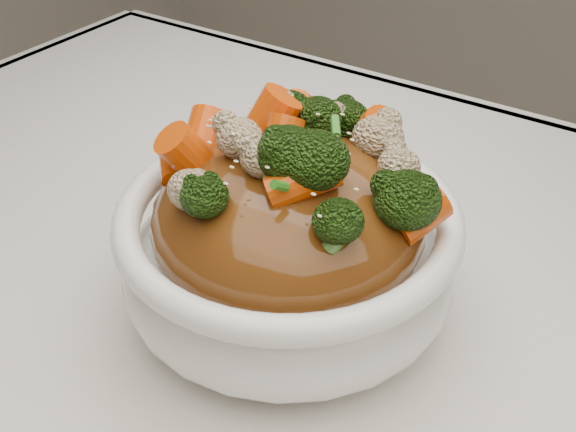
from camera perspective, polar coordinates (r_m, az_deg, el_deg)
The scene contains 8 objects.
tablecloth at distance 0.49m, azimuth 5.23°, elevation -12.25°, with size 1.20×0.80×0.04m, color silver.
bowl at distance 0.47m, azimuth 0.00°, elevation -3.42°, with size 0.23×0.23×0.09m, color white, non-canonical shape.
sauce_base at distance 0.45m, azimuth 0.00°, elevation -0.33°, with size 0.18×0.18×0.10m, color #542B0E.
carrots at distance 0.42m, azimuth 0.00°, elevation 7.08°, with size 0.18×0.18×0.05m, color #D24706, non-canonical shape.
broccoli at distance 0.42m, azimuth 0.00°, elevation 6.95°, with size 0.18×0.18×0.05m, color black, non-canonical shape.
cauliflower at distance 0.42m, azimuth 0.00°, elevation 6.70°, with size 0.18×0.18×0.04m, color #D2B88F, non-canonical shape.
scallions at distance 0.42m, azimuth 0.00°, elevation 7.21°, with size 0.14×0.14×0.02m, color #28701A, non-canonical shape.
sesame_seeds at distance 0.42m, azimuth 0.00°, elevation 7.21°, with size 0.17×0.17×0.01m, color beige, non-canonical shape.
Camera 1 is at (0.14, -0.29, 1.10)m, focal length 42.00 mm.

